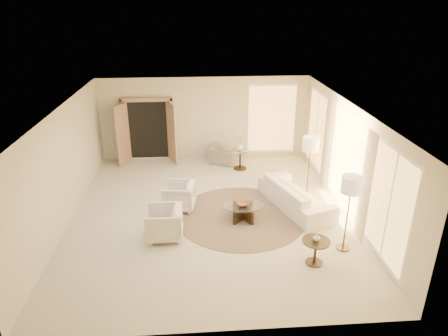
{
  "coord_description": "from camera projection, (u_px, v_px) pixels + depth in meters",
  "views": [
    {
      "loc": [
        -0.3,
        -9.07,
        5.14
      ],
      "look_at": [
        0.4,
        0.4,
        1.1
      ],
      "focal_mm": 32.0,
      "sensor_mm": 36.0,
      "label": 1
    }
  ],
  "objects": [
    {
      "name": "floor_lamp_far",
      "position": [
        351.0,
        188.0,
        8.32
      ],
      "size": [
        0.43,
        0.43,
        1.76
      ],
      "rotation": [
        0.0,
        0.0,
        0.39
      ],
      "color": "#2C2219",
      "rests_on": "room"
    },
    {
      "name": "room",
      "position": [
        209.0,
        164.0,
        9.81
      ],
      "size": [
        7.04,
        8.04,
        2.83
      ],
      "color": "beige",
      "rests_on": "ground"
    },
    {
      "name": "armchair_right",
      "position": [
        164.0,
        222.0,
        9.17
      ],
      "size": [
        0.76,
        0.81,
        0.83
      ],
      "primitive_type": "imported",
      "rotation": [
        0.0,
        0.0,
        -1.57
      ],
      "color": "white",
      "rests_on": "room"
    },
    {
      "name": "windows_right",
      "position": [
        344.0,
        160.0,
        10.16
      ],
      "size": [
        0.1,
        6.4,
        2.4
      ],
      "primitive_type": null,
      "color": "#EAB35D",
      "rests_on": "room"
    },
    {
      "name": "floor_lamp_near",
      "position": [
        311.0,
        147.0,
        10.46
      ],
      "size": [
        0.44,
        0.44,
        1.83
      ],
      "rotation": [
        0.0,
        0.0,
        -0.05
      ],
      "color": "#2C2219",
      "rests_on": "room"
    },
    {
      "name": "french_doors",
      "position": [
        148.0,
        131.0,
        13.32
      ],
      "size": [
        1.95,
        0.66,
        2.16
      ],
      "color": "tan",
      "rests_on": "room"
    },
    {
      "name": "end_table",
      "position": [
        316.0,
        248.0,
        8.27
      ],
      "size": [
        0.58,
        0.58,
        0.55
      ],
      "rotation": [
        0.0,
        0.0,
        0.2
      ],
      "color": "black",
      "rests_on": "room"
    },
    {
      "name": "window_back_corner",
      "position": [
        272.0,
        119.0,
        13.61
      ],
      "size": [
        1.7,
        0.1,
        2.4
      ],
      "primitive_type": null,
      "color": "#EAB35D",
      "rests_on": "room"
    },
    {
      "name": "sofa",
      "position": [
        296.0,
        195.0,
        10.52
      ],
      "size": [
        1.71,
        2.63,
        0.72
      ],
      "primitive_type": "imported",
      "rotation": [
        0.0,
        0.0,
        1.9
      ],
      "color": "white",
      "rests_on": "room"
    },
    {
      "name": "area_rug",
      "position": [
        241.0,
        216.0,
        10.23
      ],
      "size": [
        3.9,
        3.9,
        0.01
      ],
      "primitive_type": "cylinder",
      "rotation": [
        0.0,
        0.0,
        0.2
      ],
      "color": "#433125",
      "rests_on": "room"
    },
    {
      "name": "bowl",
      "position": [
        243.0,
        204.0,
        9.94
      ],
      "size": [
        0.37,
        0.37,
        0.08
      ],
      "primitive_type": "imported",
      "rotation": [
        0.0,
        0.0,
        0.22
      ],
      "color": "brown",
      "rests_on": "coffee_table"
    },
    {
      "name": "side_table",
      "position": [
        240.0,
        157.0,
        12.93
      ],
      "size": [
        0.56,
        0.56,
        0.66
      ],
      "rotation": [
        0.0,
        0.0,
        -0.39
      ],
      "color": "#2C2219",
      "rests_on": "room"
    },
    {
      "name": "side_vase",
      "position": [
        240.0,
        147.0,
        12.79
      ],
      "size": [
        0.24,
        0.24,
        0.22
      ],
      "primitive_type": "imported",
      "rotation": [
        0.0,
        0.0,
        -0.17
      ],
      "color": "white",
      "rests_on": "side_table"
    },
    {
      "name": "armchair_left",
      "position": [
        179.0,
        195.0,
        10.47
      ],
      "size": [
        0.83,
        0.87,
        0.79
      ],
      "primitive_type": "imported",
      "rotation": [
        0.0,
        0.0,
        -1.72
      ],
      "color": "white",
      "rests_on": "room"
    },
    {
      "name": "end_vase",
      "position": [
        317.0,
        237.0,
        8.17
      ],
      "size": [
        0.17,
        0.17,
        0.16
      ],
      "primitive_type": "imported",
      "rotation": [
        0.0,
        0.0,
        -0.11
      ],
      "color": "white",
      "rests_on": "end_table"
    },
    {
      "name": "coffee_table",
      "position": [
        243.0,
        210.0,
        10.01
      ],
      "size": [
        1.15,
        1.15,
        0.39
      ],
      "rotation": [
        0.0,
        0.0,
        -0.09
      ],
      "color": "black",
      "rests_on": "room"
    },
    {
      "name": "accent_chair",
      "position": [
        223.0,
        153.0,
        13.37
      ],
      "size": [
        1.03,
        0.89,
        0.76
      ],
      "primitive_type": "imported",
      "rotation": [
        0.0,
        0.0,
        2.69
      ],
      "color": "gray",
      "rests_on": "room"
    },
    {
      "name": "curtains_right",
      "position": [
        331.0,
        150.0,
        11.0
      ],
      "size": [
        0.06,
        5.2,
        2.6
      ],
      "primitive_type": null,
      "color": "tan",
      "rests_on": "room"
    }
  ]
}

